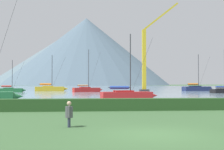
# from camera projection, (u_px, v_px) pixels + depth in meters

# --- Properties ---
(ground_plane) EXTENTS (1000.00, 1000.00, 0.00)m
(ground_plane) POSITION_uv_depth(u_px,v_px,m) (154.00, 134.00, 12.36)
(ground_plane) COLOR #385B33
(harbor_water) EXTENTS (320.00, 246.00, 0.00)m
(harbor_water) POSITION_uv_depth(u_px,v_px,m) (91.00, 88.00, 148.74)
(harbor_water) COLOR gray
(harbor_water) RESTS_ON ground_plane
(hedge_line) EXTENTS (80.00, 1.20, 0.93)m
(hedge_line) POSITION_uv_depth(u_px,v_px,m) (121.00, 104.00, 23.32)
(hedge_line) COLOR #284C23
(hedge_line) RESTS_ON ground_plane
(sailboat_slip_0) EXTENTS (7.66, 3.08, 8.55)m
(sailboat_slip_0) POSITION_uv_depth(u_px,v_px,m) (127.00, 95.00, 38.62)
(sailboat_slip_0) COLOR red
(sailboat_slip_0) RESTS_ON harbor_water
(sailboat_slip_5) EXTENTS (9.26, 4.00, 10.03)m
(sailboat_slip_5) POSITION_uv_depth(u_px,v_px,m) (50.00, 88.00, 82.68)
(sailboat_slip_5) COLOR gold
(sailboat_slip_5) RESTS_ON harbor_water
(sailboat_slip_6) EXTENTS (6.62, 3.41, 9.58)m
(sailboat_slip_6) POSITION_uv_depth(u_px,v_px,m) (223.00, 91.00, 65.48)
(sailboat_slip_6) COLOR black
(sailboat_slip_6) RESTS_ON harbor_water
(sailboat_slip_8) EXTENTS (7.80, 4.06, 10.61)m
(sailboat_slip_8) POSITION_uv_depth(u_px,v_px,m) (87.00, 89.00, 74.54)
(sailboat_slip_8) COLOR red
(sailboat_slip_8) RESTS_ON harbor_water
(sailboat_slip_10) EXTENTS (6.91, 2.67, 7.81)m
(sailboat_slip_10) POSITION_uv_depth(u_px,v_px,m) (10.00, 90.00, 72.44)
(sailboat_slip_10) COLOR #236B38
(sailboat_slip_10) RESTS_ON harbor_water
(sailboat_slip_11) EXTENTS (9.27, 3.90, 10.44)m
(sailboat_slip_11) POSITION_uv_depth(u_px,v_px,m) (197.00, 88.00, 84.69)
(sailboat_slip_11) COLOR navy
(sailboat_slip_11) RESTS_ON harbor_water
(person_seated_viewer) EXTENTS (0.36, 0.57, 1.25)m
(person_seated_viewer) POSITION_uv_depth(u_px,v_px,m) (69.00, 113.00, 14.43)
(person_seated_viewer) COLOR #2D3347
(person_seated_viewer) RESTS_ON ground_plane
(dock_crane) EXTENTS (8.85, 2.00, 20.43)m
(dock_crane) POSITION_uv_depth(u_px,v_px,m) (146.00, 63.00, 66.73)
(dock_crane) COLOR #333338
(dock_crane) RESTS_ON ground_plane
(distant_hill_west_ridge) EXTENTS (239.73, 239.73, 80.74)m
(distant_hill_west_ridge) POSITION_uv_depth(u_px,v_px,m) (79.00, 56.00, 415.87)
(distant_hill_west_ridge) COLOR slate
(distant_hill_west_ridge) RESTS_ON ground_plane
(distant_hill_central_peak) EXTENTS (206.01, 206.01, 84.02)m
(distant_hill_central_peak) POSITION_uv_depth(u_px,v_px,m) (86.00, 52.00, 374.03)
(distant_hill_central_peak) COLOR #4C6070
(distant_hill_central_peak) RESTS_ON ground_plane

